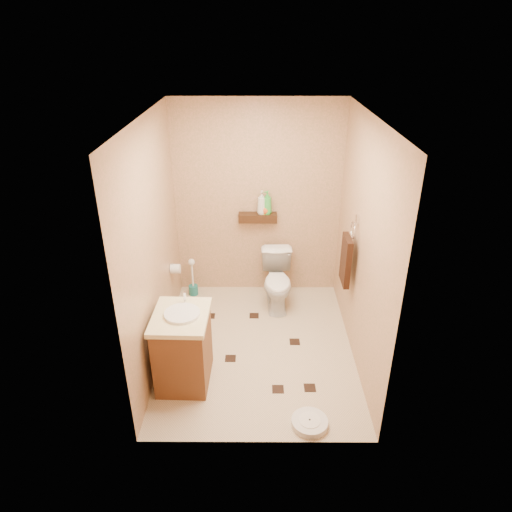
{
  "coord_description": "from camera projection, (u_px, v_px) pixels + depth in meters",
  "views": [
    {
      "loc": [
        -0.0,
        -3.92,
        3.09
      ],
      "look_at": [
        -0.02,
        0.25,
        0.97
      ],
      "focal_mm": 32.0,
      "sensor_mm": 36.0,
      "label": 1
    }
  ],
  "objects": [
    {
      "name": "toilet_brush",
      "position": [
        193.0,
        282.0,
        5.77
      ],
      "size": [
        0.12,
        0.12,
        0.51
      ],
      "color": "#1A6A6A",
      "rests_on": "ground"
    },
    {
      "name": "bottle_d",
      "position": [
        267.0,
        202.0,
        5.39
      ],
      "size": [
        0.15,
        0.15,
        0.28
      ],
      "primitive_type": "imported",
      "rotation": [
        0.0,
        0.0,
        5.4
      ],
      "color": "green",
      "rests_on": "wall_shelf"
    },
    {
      "name": "vanity",
      "position": [
        183.0,
        347.0,
        4.28
      ],
      "size": [
        0.52,
        0.63,
        0.87
      ],
      "rotation": [
        0.0,
        0.0,
        -0.03
      ],
      "color": "brown",
      "rests_on": "ground"
    },
    {
      "name": "floor_accents",
      "position": [
        261.0,
        349.0,
        4.86
      ],
      "size": [
        1.17,
        1.33,
        0.01
      ],
      "color": "black",
      "rests_on": "ground"
    },
    {
      "name": "toilet",
      "position": [
        278.0,
        281.0,
        5.48
      ],
      "size": [
        0.4,
        0.67,
        0.67
      ],
      "primitive_type": "imported",
      "rotation": [
        0.0,
        0.0,
        0.03
      ],
      "color": "white",
      "rests_on": "ground"
    },
    {
      "name": "wall_right",
      "position": [
        362.0,
        246.0,
        4.34
      ],
      "size": [
        0.04,
        2.5,
        2.4
      ],
      "primitive_type": "cube",
      "color": "tan",
      "rests_on": "ground"
    },
    {
      "name": "toilet_paper",
      "position": [
        175.0,
        269.0,
        5.2
      ],
      "size": [
        0.12,
        0.11,
        0.12
      ],
      "color": "silver",
      "rests_on": "wall_left"
    },
    {
      "name": "wall_shelf",
      "position": [
        258.0,
        218.0,
        5.47
      ],
      "size": [
        0.46,
        0.14,
        0.1
      ],
      "primitive_type": "cube",
      "color": "#35210E",
      "rests_on": "wall_back"
    },
    {
      "name": "bottle_a",
      "position": [
        262.0,
        202.0,
        5.39
      ],
      "size": [
        0.12,
        0.12,
        0.28
      ],
      "primitive_type": "imported",
      "rotation": [
        0.0,
        0.0,
        6.16
      ],
      "color": "beige",
      "rests_on": "wall_shelf"
    },
    {
      "name": "wall_front",
      "position": [
        258.0,
        323.0,
        3.23
      ],
      "size": [
        2.0,
        0.04,
        2.4
      ],
      "primitive_type": "cube",
      "color": "tan",
      "rests_on": "ground"
    },
    {
      "name": "ceiling",
      "position": [
        258.0,
        117.0,
        3.8
      ],
      "size": [
        2.0,
        2.5,
        0.02
      ],
      "primitive_type": "cube",
      "color": "white",
      "rests_on": "wall_back"
    },
    {
      "name": "towel_ring",
      "position": [
        346.0,
        258.0,
        4.68
      ],
      "size": [
        0.12,
        0.3,
        0.76
      ],
      "color": "silver",
      "rests_on": "wall_right"
    },
    {
      "name": "wall_left",
      "position": [
        153.0,
        246.0,
        4.35
      ],
      "size": [
        0.04,
        2.5,
        2.4
      ],
      "primitive_type": "cube",
      "color": "tan",
      "rests_on": "ground"
    },
    {
      "name": "ground",
      "position": [
        258.0,
        347.0,
        4.89
      ],
      "size": [
        2.5,
        2.5,
        0.0
      ],
      "primitive_type": "plane",
      "color": "beige",
      "rests_on": "ground"
    },
    {
      "name": "bottle_c",
      "position": [
        266.0,
        208.0,
        5.42
      ],
      "size": [
        0.16,
        0.16,
        0.15
      ],
      "primitive_type": "imported",
      "rotation": [
        0.0,
        0.0,
        3.6
      ],
      "color": "#D85119",
      "rests_on": "wall_shelf"
    },
    {
      "name": "bottle_b",
      "position": [
        265.0,
        208.0,
        5.42
      ],
      "size": [
        0.09,
        0.09,
        0.15
      ],
      "primitive_type": "imported",
      "rotation": [
        0.0,
        0.0,
        0.5
      ],
      "color": "yellow",
      "rests_on": "wall_shelf"
    },
    {
      "name": "bathroom_scale",
      "position": [
        310.0,
        423.0,
        3.92
      ],
      "size": [
        0.38,
        0.38,
        0.06
      ],
      "rotation": [
        0.0,
        0.0,
        -0.24
      ],
      "color": "silver",
      "rests_on": "ground"
    },
    {
      "name": "wall_back",
      "position": [
        258.0,
        201.0,
        5.46
      ],
      "size": [
        2.0,
        0.04,
        2.4
      ],
      "primitive_type": "cube",
      "color": "tan",
      "rests_on": "ground"
    }
  ]
}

